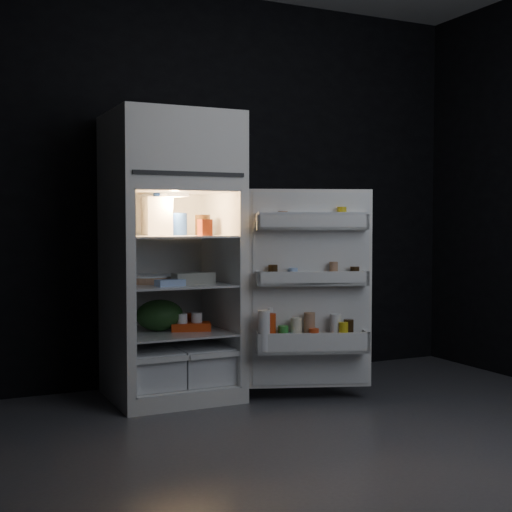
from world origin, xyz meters
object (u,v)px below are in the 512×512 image
refrigerator (170,246)px  milk_jug (157,216)px  egg_carton (193,278)px  fridge_door (310,292)px  yogurt_tray (191,327)px

refrigerator → milk_jug: (-0.08, 0.02, 0.19)m
milk_jug → egg_carton: bearing=-41.6°
fridge_door → refrigerator: bearing=145.1°
fridge_door → yogurt_tray: size_ratio=4.96×
egg_carton → yogurt_tray: egg_carton is taller
yogurt_tray → milk_jug: bearing=169.6°
egg_carton → milk_jug: bearing=131.6°
refrigerator → fridge_door: 0.93m
milk_jug → refrigerator: bearing=-13.9°
egg_carton → yogurt_tray: bearing=78.5°
egg_carton → fridge_door: bearing=-36.2°
milk_jug → yogurt_tray: (0.19, -0.10, -0.69)m
refrigerator → fridge_door: size_ratio=1.46×
milk_jug → egg_carton: size_ratio=0.92×
yogurt_tray → fridge_door: bearing=-17.8°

